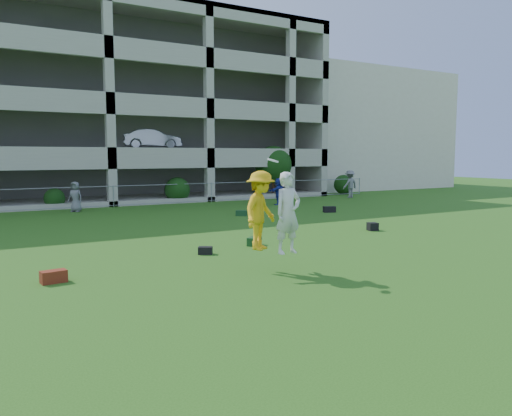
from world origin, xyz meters
TOP-DOWN VIEW (x-y plane):
  - ground at (0.00, 0.00)m, footprint 100.00×100.00m
  - stucco_building at (23.00, 28.00)m, footprint 16.00×14.00m
  - bystander_c at (-2.30, 17.50)m, footprint 0.88×0.86m
  - bystander_d at (8.63, 15.43)m, footprint 1.50×1.04m
  - bystander_f at (15.43, 17.07)m, footprint 1.28×0.85m
  - bag_red_a at (-5.44, 2.89)m, footprint 0.58×0.37m
  - bag_black_b at (-1.14, 4.15)m, footprint 0.47×0.42m
  - bag_green_c at (0.81, 4.68)m, footprint 0.61×0.60m
  - crate_d at (6.30, 5.16)m, footprint 0.43×0.43m
  - bag_black_e at (8.69, 10.80)m, footprint 0.66×0.45m
  - bag_green_g at (4.19, 11.78)m, footprint 0.58×0.55m
  - frisbee_contest at (-0.68, 1.40)m, footprint 1.59×1.38m
  - parking_garage at (-0.01, 27.70)m, footprint 30.00×14.00m
  - fence at (0.00, 19.00)m, footprint 36.06×0.06m
  - shrub_row at (4.59, 19.70)m, footprint 34.38×2.52m

SIDE VIEW (x-z plane):
  - ground at x=0.00m, z-range 0.00..0.00m
  - bag_black_b at x=-1.14m, z-range 0.00..0.22m
  - bag_green_g at x=4.19m, z-range 0.00..0.25m
  - bag_green_c at x=0.81m, z-range 0.00..0.26m
  - bag_red_a at x=-5.44m, z-range 0.00..0.28m
  - crate_d at x=6.30m, z-range 0.00..0.30m
  - bag_black_e at x=8.69m, z-range 0.00..0.30m
  - fence at x=0.00m, z-range 0.01..1.21m
  - bystander_c at x=-2.30m, z-range 0.00..1.53m
  - bystander_d at x=8.63m, z-range 0.00..1.56m
  - bystander_f at x=15.43m, z-range 0.00..1.86m
  - frisbee_contest at x=-0.68m, z-range 0.34..2.67m
  - shrub_row at x=4.59m, z-range -0.24..3.26m
  - stucco_building at x=23.00m, z-range 0.00..10.00m
  - parking_garage at x=-0.01m, z-range 0.01..12.01m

